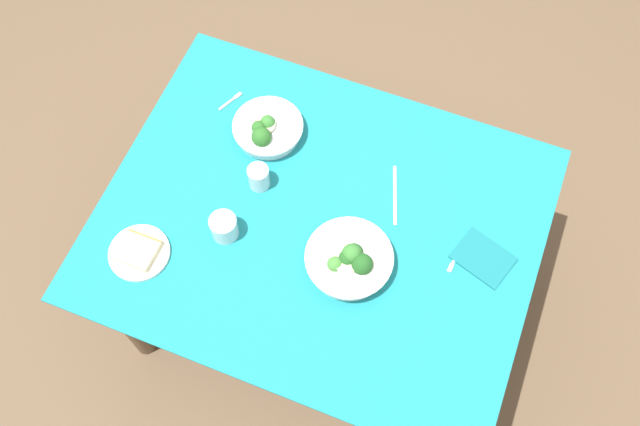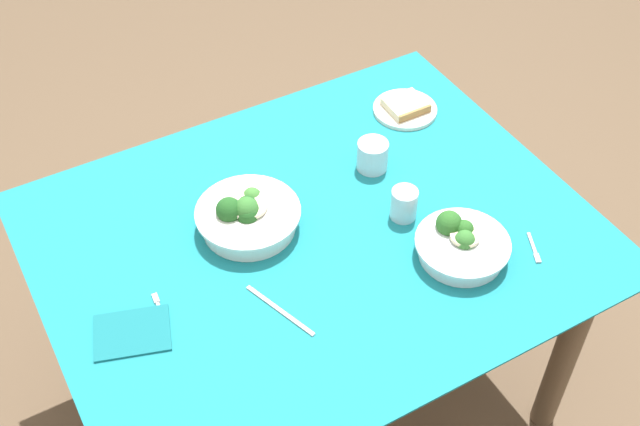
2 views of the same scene
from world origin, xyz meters
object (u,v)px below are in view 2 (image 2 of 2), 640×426
broccoli_bowl_near (461,245)px  bread_side_plate (405,108)px  fork_by_near_bowl (159,307)px  broccoli_bowl_far (247,216)px  water_glass_side (404,204)px  fork_by_far_bowl (534,249)px  napkin_folded_upper (132,333)px  table_knife_left (280,310)px  water_glass_center (373,155)px

broccoli_bowl_near → bread_side_plate: size_ratio=1.24×
broccoli_bowl_near → fork_by_near_bowl: size_ratio=2.43×
broccoli_bowl_far → broccoli_bowl_near: size_ratio=1.14×
bread_side_plate → water_glass_side: bearing=-124.5°
fork_by_far_bowl → napkin_folded_upper: (-0.94, 0.24, 0.00)m
napkin_folded_upper → table_knife_left: bearing=-18.6°
broccoli_bowl_far → fork_by_far_bowl: (0.57, -0.41, -0.04)m
bread_side_plate → table_knife_left: 0.80m
table_knife_left → broccoli_bowl_near: bearing=63.6°
broccoli_bowl_far → broccoli_bowl_near: (0.41, -0.33, -0.01)m
bread_side_plate → fork_by_near_bowl: bread_side_plate is taller
broccoli_bowl_far → napkin_folded_upper: bearing=-155.5°
fork_by_far_bowl → table_knife_left: same height
broccoli_bowl_near → fork_by_far_bowl: broccoli_bowl_near is taller
broccoli_bowl_far → water_glass_center: 0.39m
water_glass_center → water_glass_side: 0.20m
fork_by_far_bowl → napkin_folded_upper: napkin_folded_upper is taller
bread_side_plate → water_glass_side: 0.43m
bread_side_plate → fork_by_far_bowl: bearing=-92.6°
water_glass_side → fork_by_near_bowl: (-0.65, 0.03, -0.04)m
broccoli_bowl_far → fork_by_far_bowl: size_ratio=2.83×
fork_by_far_bowl → broccoli_bowl_near: bearing=-90.6°
fork_by_far_bowl → fork_by_near_bowl: size_ratio=0.98×
fork_by_far_bowl → fork_by_near_bowl: (-0.86, 0.28, -0.00)m
table_knife_left → broccoli_bowl_far: bearing=150.2°
fork_by_near_bowl → broccoli_bowl_far: bearing=-60.3°
fork_by_near_bowl → napkin_folded_upper: (-0.08, -0.04, 0.00)m
broccoli_bowl_near → water_glass_side: size_ratio=2.71×
bread_side_plate → water_glass_center: bearing=-143.6°
table_knife_left → water_glass_side: bearing=86.7°
broccoli_bowl_far → fork_by_near_bowl: size_ratio=2.78×
water_glass_side → fork_by_far_bowl: water_glass_side is taller
fork_by_near_bowl → water_glass_center: bearing=-70.4°
water_glass_center → fork_by_far_bowl: water_glass_center is taller
broccoli_bowl_near → fork_by_far_bowl: (0.17, -0.08, -0.03)m
water_glass_center → napkin_folded_upper: bearing=-164.8°
napkin_folded_upper → fork_by_far_bowl: bearing=-14.6°
broccoli_bowl_near → napkin_folded_upper: 0.79m
broccoli_bowl_near → fork_by_far_bowl: 0.19m
fork_by_far_bowl → water_glass_side: bearing=-115.0°
broccoli_bowl_far → water_glass_side: broccoli_bowl_far is taller
fork_by_far_bowl → table_knife_left: bearing=-77.6°
broccoli_bowl_far → broccoli_bowl_near: 0.53m
broccoli_bowl_far → fork_by_far_bowl: bearing=-35.7°
fork_by_far_bowl → water_glass_center: bearing=-132.7°
broccoli_bowl_far → napkin_folded_upper: size_ratio=1.56×
broccoli_bowl_near → fork_by_near_bowl: 0.73m
water_glass_side → table_knife_left: size_ratio=0.41×
broccoli_bowl_near → water_glass_center: size_ratio=2.75×
broccoli_bowl_near → table_knife_left: 0.46m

